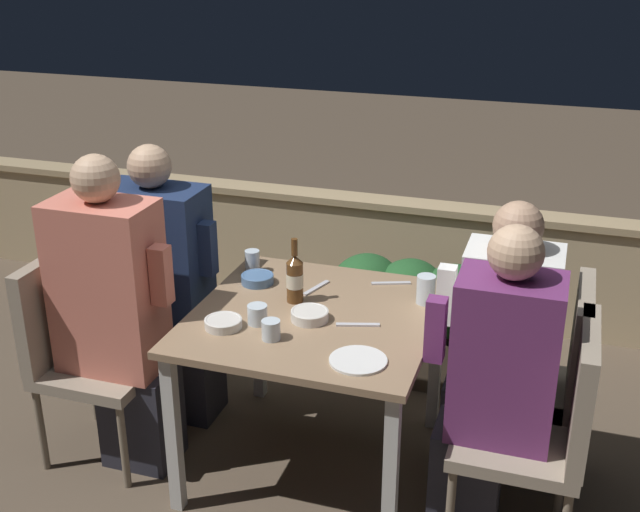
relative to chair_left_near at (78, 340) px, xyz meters
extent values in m
plane|color=brown|center=(0.99, 0.19, -0.53)|extent=(16.00, 16.00, 0.00)
cube|color=tan|center=(0.99, 1.76, -0.21)|extent=(9.00, 0.14, 0.65)
cube|color=tan|center=(0.99, 1.76, 0.14)|extent=(9.00, 0.18, 0.04)
cube|color=#937556|center=(0.99, 0.19, 0.17)|extent=(0.96, 0.97, 0.03)
cube|color=silver|center=(0.56, -0.24, -0.19)|extent=(0.05, 0.05, 0.69)
cube|color=silver|center=(1.42, -0.24, -0.19)|extent=(0.05, 0.05, 0.69)
cube|color=silver|center=(0.56, 0.63, -0.19)|extent=(0.05, 0.05, 0.69)
cube|color=silver|center=(1.42, 0.63, -0.19)|extent=(0.05, 0.05, 0.69)
cube|color=brown|center=(1.20, 1.07, -0.39)|extent=(0.82, 0.36, 0.28)
ellipsoid|color=#235628|center=(0.97, 1.07, -0.10)|extent=(0.37, 0.47, 0.35)
ellipsoid|color=#235628|center=(1.20, 1.07, -0.10)|extent=(0.37, 0.47, 0.35)
ellipsoid|color=#235628|center=(1.42, 1.07, -0.10)|extent=(0.37, 0.47, 0.35)
cube|color=gray|center=(0.10, 0.00, -0.11)|extent=(0.45, 0.45, 0.05)
cube|color=gray|center=(-0.10, 0.00, 0.14)|extent=(0.06, 0.45, 0.46)
cylinder|color=#7F705B|center=(-0.09, -0.20, -0.34)|extent=(0.03, 0.03, 0.39)
cylinder|color=#7F705B|center=(0.30, -0.20, -0.34)|extent=(0.03, 0.03, 0.39)
cylinder|color=#7F705B|center=(-0.09, 0.20, -0.34)|extent=(0.03, 0.03, 0.39)
cylinder|color=#7F705B|center=(0.30, 0.20, -0.34)|extent=(0.03, 0.03, 0.39)
cube|color=#282833|center=(0.27, 0.00, -0.31)|extent=(0.29, 0.23, 0.44)
cube|color=#E07A66|center=(0.17, 0.00, 0.27)|extent=(0.42, 0.26, 0.72)
cube|color=#E07A66|center=(0.42, 0.00, 0.36)|extent=(0.07, 0.07, 0.24)
sphere|color=tan|center=(0.17, 0.00, 0.73)|extent=(0.19, 0.19, 0.19)
cube|color=gray|center=(0.11, 0.39, -0.11)|extent=(0.45, 0.45, 0.05)
cube|color=gray|center=(-0.09, 0.39, 0.14)|extent=(0.06, 0.45, 0.46)
cylinder|color=#7F705B|center=(-0.08, 0.19, -0.34)|extent=(0.03, 0.03, 0.39)
cylinder|color=#7F705B|center=(0.31, 0.19, -0.34)|extent=(0.03, 0.03, 0.39)
cylinder|color=#7F705B|center=(-0.08, 0.59, -0.34)|extent=(0.03, 0.03, 0.39)
cylinder|color=#7F705B|center=(0.31, 0.59, -0.34)|extent=(0.03, 0.03, 0.39)
cube|color=#282833|center=(0.28, 0.39, -0.31)|extent=(0.31, 0.23, 0.44)
cube|color=navy|center=(0.18, 0.39, 0.24)|extent=(0.45, 0.26, 0.66)
cube|color=navy|center=(0.43, 0.39, 0.32)|extent=(0.07, 0.07, 0.24)
sphere|color=tan|center=(0.18, 0.39, 0.67)|extent=(0.19, 0.19, 0.19)
cube|color=gray|center=(1.82, 0.01, -0.11)|extent=(0.45, 0.45, 0.05)
cube|color=gray|center=(2.03, 0.01, 0.14)|extent=(0.06, 0.45, 0.46)
cylinder|color=#7F705B|center=(1.63, 0.21, -0.34)|extent=(0.03, 0.03, 0.39)
cylinder|color=#7F705B|center=(2.02, 0.21, -0.34)|extent=(0.03, 0.03, 0.39)
cube|color=#282833|center=(1.65, 0.01, -0.31)|extent=(0.25, 0.23, 0.44)
cube|color=#6B2D66|center=(1.75, 0.01, 0.22)|extent=(0.36, 0.26, 0.61)
cube|color=#6B2D66|center=(1.50, 0.01, 0.29)|extent=(0.07, 0.07, 0.24)
sphere|color=tan|center=(1.75, 0.01, 0.62)|extent=(0.19, 0.19, 0.19)
cube|color=gray|center=(1.81, 0.35, -0.11)|extent=(0.45, 0.45, 0.05)
cube|color=gray|center=(2.01, 0.35, 0.14)|extent=(0.06, 0.45, 0.46)
cylinder|color=#7F705B|center=(1.61, 0.15, -0.34)|extent=(0.03, 0.03, 0.39)
cylinder|color=#7F705B|center=(2.00, 0.15, -0.34)|extent=(0.03, 0.03, 0.39)
cylinder|color=#7F705B|center=(1.61, 0.54, -0.34)|extent=(0.03, 0.03, 0.39)
cylinder|color=#7F705B|center=(2.00, 0.54, -0.34)|extent=(0.03, 0.03, 0.39)
cube|color=#282833|center=(1.64, 0.35, -0.31)|extent=(0.26, 0.23, 0.44)
cube|color=white|center=(1.74, 0.35, 0.20)|extent=(0.36, 0.26, 0.59)
cube|color=white|center=(1.49, 0.35, 0.27)|extent=(0.07, 0.07, 0.24)
sphere|color=tan|center=(1.74, 0.35, 0.59)|extent=(0.19, 0.19, 0.19)
cylinder|color=brown|center=(0.88, 0.28, 0.27)|extent=(0.07, 0.07, 0.17)
cylinder|color=beige|center=(0.88, 0.28, 0.28)|extent=(0.07, 0.07, 0.06)
cone|color=brown|center=(0.88, 0.28, 0.37)|extent=(0.07, 0.07, 0.03)
cylinder|color=brown|center=(0.88, 0.28, 0.43)|extent=(0.03, 0.03, 0.07)
cylinder|color=white|center=(1.26, -0.12, 0.19)|extent=(0.21, 0.21, 0.01)
cylinder|color=silver|center=(0.69, -0.03, 0.20)|extent=(0.14, 0.14, 0.03)
torus|color=silver|center=(0.69, -0.03, 0.22)|extent=(0.14, 0.14, 0.01)
cylinder|color=silver|center=(0.99, 0.13, 0.21)|extent=(0.15, 0.15, 0.04)
torus|color=silver|center=(0.99, 0.13, 0.22)|extent=(0.15, 0.15, 0.01)
cylinder|color=#4C709E|center=(0.66, 0.39, 0.21)|extent=(0.14, 0.14, 0.04)
torus|color=#4C709E|center=(0.66, 0.39, 0.22)|extent=(0.14, 0.14, 0.01)
cylinder|color=silver|center=(0.59, 0.50, 0.24)|extent=(0.07, 0.07, 0.10)
cylinder|color=silver|center=(0.90, -0.06, 0.23)|extent=(0.07, 0.07, 0.08)
cylinder|color=silver|center=(0.81, 0.04, 0.23)|extent=(0.08, 0.08, 0.08)
cylinder|color=silver|center=(1.39, 0.43, 0.25)|extent=(0.08, 0.08, 0.12)
cube|color=silver|center=(1.21, 0.56, 0.19)|extent=(0.17, 0.08, 0.01)
cube|color=silver|center=(0.92, 0.42, 0.19)|extent=(0.07, 0.17, 0.01)
cube|color=silver|center=(1.18, 0.14, 0.19)|extent=(0.17, 0.07, 0.01)
cylinder|color=#B2A899|center=(-0.19, 0.94, -0.42)|extent=(0.27, 0.27, 0.24)
cylinder|color=#47331E|center=(-0.19, 0.94, -0.19)|extent=(0.03, 0.03, 0.21)
ellipsoid|color=#235628|center=(-0.19, 0.94, 0.07)|extent=(0.38, 0.38, 0.34)
camera|label=1|loc=(1.90, -2.52, 1.62)|focal=45.00mm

